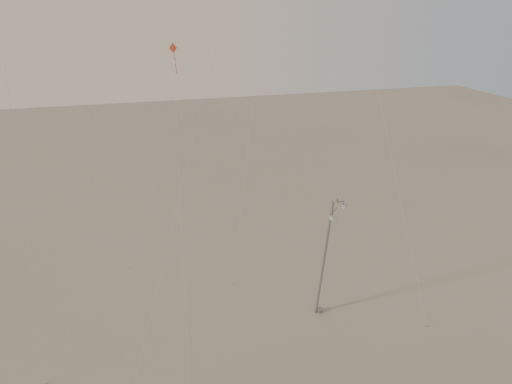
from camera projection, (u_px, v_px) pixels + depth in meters
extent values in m
plane|color=gray|center=(265.00, 355.00, 25.97)|extent=(160.00, 160.00, 0.00)
cylinder|color=gray|center=(320.00, 310.00, 29.62)|extent=(0.44, 0.44, 0.30)
cylinder|color=gray|center=(324.00, 261.00, 27.75)|extent=(0.77, 0.18, 9.13)
cylinder|color=gray|center=(337.00, 200.00, 25.93)|extent=(0.14, 0.14, 0.18)
cylinder|color=gray|center=(341.00, 202.00, 26.07)|extent=(0.50, 0.12, 0.07)
cylinder|color=gray|center=(344.00, 203.00, 26.22)|extent=(0.06, 0.06, 0.30)
ellipsoid|color=#A8A9A4|center=(343.00, 205.00, 26.28)|extent=(0.52, 0.52, 0.18)
cylinder|color=gray|center=(335.00, 210.00, 25.95)|extent=(0.48, 0.46, 0.07)
cylinder|color=gray|center=(333.00, 215.00, 25.81)|extent=(0.06, 0.06, 0.40)
ellipsoid|color=#A8A9A4|center=(333.00, 217.00, 25.89)|extent=(0.52, 0.52, 0.18)
cylinder|color=beige|center=(9.00, 97.00, 23.89)|extent=(0.60, 15.09, 31.30)
cylinder|color=gray|center=(46.00, 383.00, 23.98)|extent=(0.06, 0.06, 0.10)
cylinder|color=beige|center=(197.00, 125.00, 22.89)|extent=(11.19, 12.47, 28.81)
cylinder|color=beige|center=(263.00, 1.00, 27.59)|extent=(6.66, 7.11, 41.86)
cylinder|color=gray|center=(234.00, 284.00, 32.59)|extent=(0.06, 0.06, 0.10)
cube|color=maroon|center=(173.00, 48.00, 24.88)|extent=(0.44, 0.51, 0.64)
cylinder|color=maroon|center=(175.00, 63.00, 25.40)|extent=(0.13, 0.18, 1.27)
cylinder|color=beige|center=(181.00, 223.00, 23.22)|extent=(1.47, 12.24, 18.22)
cylinder|color=beige|center=(388.00, 139.00, 26.03)|extent=(5.05, 8.46, 25.39)
cylinder|color=gray|center=(427.00, 326.00, 28.28)|extent=(0.06, 0.06, 0.10)
cylinder|color=beige|center=(228.00, 51.00, 37.74)|extent=(0.06, 8.41, 33.50)
cylinder|color=gray|center=(240.00, 226.00, 41.15)|extent=(0.06, 0.06, 0.10)
cylinder|color=beige|center=(181.00, 90.00, 33.43)|extent=(11.72, 8.06, 28.38)
cylinder|color=gray|center=(130.00, 268.00, 34.58)|extent=(0.06, 0.06, 0.10)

